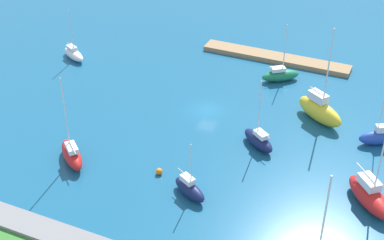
# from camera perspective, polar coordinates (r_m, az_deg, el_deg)

# --- Properties ---
(water) EXTENTS (160.00, 160.00, 0.00)m
(water) POSITION_cam_1_polar(r_m,az_deg,el_deg) (76.52, 1.61, 1.01)
(water) COLOR #19567F
(water) RESTS_ON ground
(pier_dock) EXTENTS (24.01, 3.14, 0.75)m
(pier_dock) POSITION_cam_1_polar(r_m,az_deg,el_deg) (90.95, 8.61, 6.37)
(pier_dock) COLOR #997A56
(pier_dock) RESTS_ON ground
(sailboat_navy_west_end) EXTENTS (5.00, 3.66, 7.10)m
(sailboat_navy_west_end) POSITION_cam_1_polar(r_m,az_deg,el_deg) (61.32, -0.25, -7.09)
(sailboat_navy_west_end) COLOR #141E4C
(sailboat_navy_west_end) RESTS_ON water
(sailboat_red_inner_mooring) EXTENTS (6.74, 7.17, 12.23)m
(sailboat_red_inner_mooring) POSITION_cam_1_polar(r_m,az_deg,el_deg) (62.95, 17.86, -7.40)
(sailboat_red_inner_mooring) COLOR red
(sailboat_red_inner_mooring) RESTS_ON water
(sailboat_green_center_basin) EXTENTS (5.87, 5.11, 9.03)m
(sailboat_green_center_basin) POSITION_cam_1_polar(r_m,az_deg,el_deg) (84.51, 9.09, 4.61)
(sailboat_green_center_basin) COLOR #19724C
(sailboat_green_center_basin) RESTS_ON water
(sailboat_blue_lone_south) EXTENTS (5.09, 3.82, 8.74)m
(sailboat_blue_lone_south) POSITION_cam_1_polar(r_m,az_deg,el_deg) (72.97, 18.67, -1.64)
(sailboat_blue_lone_south) COLOR #2347B2
(sailboat_blue_lone_south) RESTS_ON water
(sailboat_yellow_off_beacon) EXTENTS (7.63, 6.07, 13.45)m
(sailboat_yellow_off_beacon) POSITION_cam_1_polar(r_m,az_deg,el_deg) (75.45, 13.02, 1.02)
(sailboat_yellow_off_beacon) COLOR yellow
(sailboat_yellow_off_beacon) RESTS_ON water
(sailboat_white_mid_basin) EXTENTS (5.70, 4.21, 8.49)m
(sailboat_white_mid_basin) POSITION_cam_1_polar(r_m,az_deg,el_deg) (92.13, -12.11, 6.70)
(sailboat_white_mid_basin) COLOR white
(sailboat_white_mid_basin) RESTS_ON water
(sailboat_navy_east_end) EXTENTS (5.39, 4.62, 9.20)m
(sailboat_navy_east_end) POSITION_cam_1_polar(r_m,az_deg,el_deg) (69.26, 6.87, -2.05)
(sailboat_navy_east_end) COLOR #141E4C
(sailboat_navy_east_end) RESTS_ON water
(sailboat_red_near_pier) EXTENTS (5.93, 5.50, 11.29)m
(sailboat_red_near_pier) POSITION_cam_1_polar(r_m,az_deg,el_deg) (67.61, -12.29, -3.44)
(sailboat_red_near_pier) COLOR red
(sailboat_red_near_pier) RESTS_ON water
(mooring_buoy_orange) EXTENTS (0.79, 0.79, 0.79)m
(mooring_buoy_orange) POSITION_cam_1_polar(r_m,az_deg,el_deg) (64.74, -3.41, -5.31)
(mooring_buoy_orange) COLOR orange
(mooring_buoy_orange) RESTS_ON water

